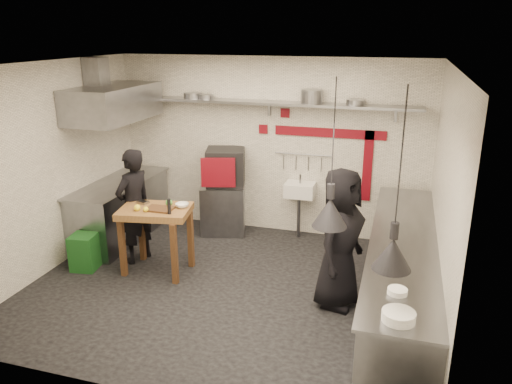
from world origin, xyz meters
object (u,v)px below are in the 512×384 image
(combi_oven, at_px, (226,167))
(green_bin, at_px, (85,252))
(oven_stand, at_px, (223,208))
(prep_table, at_px, (157,240))
(chef_right, at_px, (340,238))
(chef_left, at_px, (134,206))

(combi_oven, xyz_separation_m, green_bin, (-1.41, -1.87, -0.84))
(oven_stand, xyz_separation_m, prep_table, (-0.37, -1.61, 0.06))
(prep_table, height_order, chef_right, chef_right)
(green_bin, height_order, chef_left, chef_left)
(oven_stand, bearing_deg, prep_table, -118.52)
(oven_stand, distance_m, chef_right, 2.79)
(green_bin, distance_m, prep_table, 1.05)
(combi_oven, relative_size, chef_left, 0.36)
(combi_oven, relative_size, prep_table, 0.64)
(combi_oven, bearing_deg, chef_left, -137.15)
(combi_oven, bearing_deg, prep_table, -119.63)
(oven_stand, distance_m, prep_table, 1.65)
(green_bin, bearing_deg, oven_stand, 53.33)
(oven_stand, bearing_deg, combi_oven, 24.29)
(combi_oven, distance_m, green_bin, 2.49)
(green_bin, xyz_separation_m, prep_table, (1.00, 0.23, 0.21))
(chef_left, bearing_deg, prep_table, 80.09)
(oven_stand, bearing_deg, chef_left, -136.53)
(green_bin, bearing_deg, combi_oven, 53.02)
(chef_left, relative_size, chef_right, 0.96)
(prep_table, distance_m, chef_right, 2.51)
(chef_left, height_order, chef_right, chef_right)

